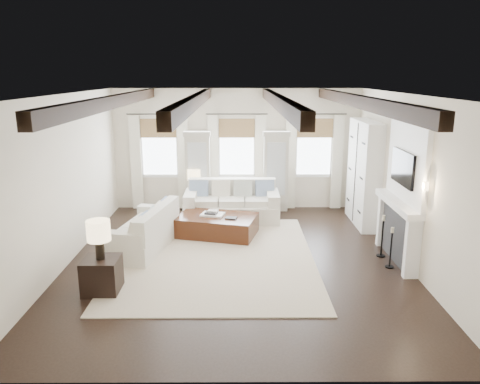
{
  "coord_description": "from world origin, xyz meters",
  "views": [
    {
      "loc": [
        0.01,
        -8.59,
        3.57
      ],
      "look_at": [
        0.07,
        0.93,
        1.15
      ],
      "focal_mm": 35.0,
      "sensor_mm": 36.0,
      "label": 1
    }
  ],
  "objects_px": {
    "sofa_left": "(146,232)",
    "ottoman": "(217,225)",
    "sofa_back": "(232,204)",
    "side_table_back": "(195,201)",
    "side_table_front": "(102,275)"
  },
  "relations": [
    {
      "from": "sofa_back",
      "to": "side_table_front",
      "type": "height_order",
      "value": "sofa_back"
    },
    {
      "from": "ottoman",
      "to": "side_table_back",
      "type": "relative_size",
      "value": 3.08
    },
    {
      "from": "sofa_left",
      "to": "side_table_back",
      "type": "height_order",
      "value": "sofa_left"
    },
    {
      "from": "sofa_left",
      "to": "side_table_back",
      "type": "distance_m",
      "value": 2.81
    },
    {
      "from": "sofa_left",
      "to": "side_table_back",
      "type": "relative_size",
      "value": 3.99
    },
    {
      "from": "sofa_back",
      "to": "side_table_front",
      "type": "xyz_separation_m",
      "value": [
        -2.13,
        -3.97,
        -0.1
      ]
    },
    {
      "from": "sofa_left",
      "to": "ottoman",
      "type": "xyz_separation_m",
      "value": [
        1.44,
        0.83,
        -0.14
      ]
    },
    {
      "from": "side_table_back",
      "to": "side_table_front",
      "type": "bearing_deg",
      "value": -103.64
    },
    {
      "from": "side_table_front",
      "to": "side_table_back",
      "type": "height_order",
      "value": "side_table_front"
    },
    {
      "from": "sofa_left",
      "to": "side_table_front",
      "type": "bearing_deg",
      "value": -100.05
    },
    {
      "from": "sofa_left",
      "to": "side_table_front",
      "type": "xyz_separation_m",
      "value": [
        -0.35,
        -2.0,
        -0.07
      ]
    },
    {
      "from": "sofa_back",
      "to": "ottoman",
      "type": "xyz_separation_m",
      "value": [
        -0.33,
        -1.15,
        -0.17
      ]
    },
    {
      "from": "sofa_back",
      "to": "side_table_back",
      "type": "height_order",
      "value": "sofa_back"
    },
    {
      "from": "ottoman",
      "to": "side_table_back",
      "type": "xyz_separation_m",
      "value": [
        -0.66,
        1.87,
        0.05
      ]
    },
    {
      "from": "ottoman",
      "to": "side_table_front",
      "type": "xyz_separation_m",
      "value": [
        -1.8,
        -2.82,
        0.07
      ]
    }
  ]
}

